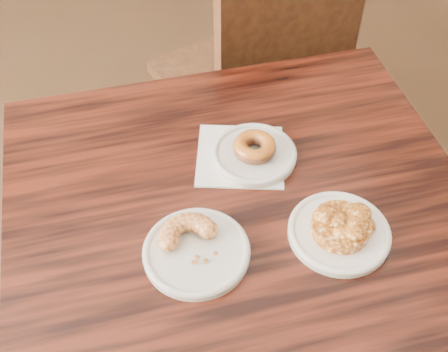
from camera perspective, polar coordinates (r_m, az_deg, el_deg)
name	(u,v)px	position (r m, az deg, el deg)	size (l,w,h in m)	color
floor	(211,294)	(1.75, -1.34, -11.89)	(5.00, 5.00, 0.00)	black
cafe_table	(242,321)	(1.28, 1.81, -14.49)	(0.82, 0.82, 0.75)	black
chair_far	(244,80)	(1.72, 2.09, 9.76)	(0.48, 0.48, 0.90)	black
napkin	(240,156)	(1.06, 1.65, 2.07)	(0.16, 0.16, 0.00)	white
plate_donut	(254,154)	(1.05, 3.09, 2.21)	(0.16, 0.16, 0.01)	silver
plate_cruller	(197,252)	(0.92, -2.81, -7.74)	(0.17, 0.17, 0.01)	silver
plate_fritter	(339,233)	(0.96, 11.59, -5.66)	(0.17, 0.17, 0.01)	white
glazed_donut	(255,147)	(1.04, 3.13, 2.98)	(0.08, 0.08, 0.03)	#974215
apple_fritter	(341,225)	(0.94, 11.80, -4.87)	(0.13, 0.13, 0.03)	#4F1F08
cruller_fragment	(196,245)	(0.90, -2.86, -6.99)	(0.11, 0.11, 0.03)	#5B3212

